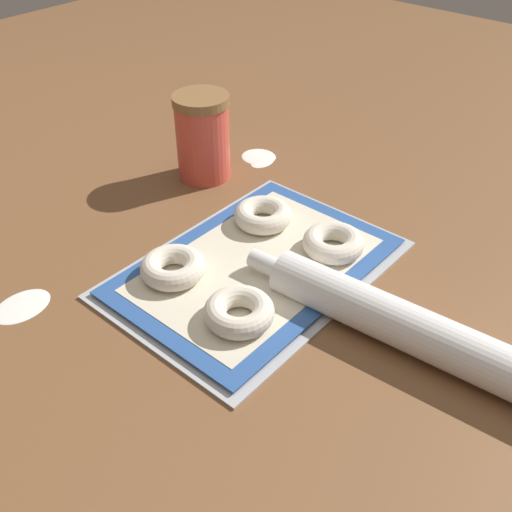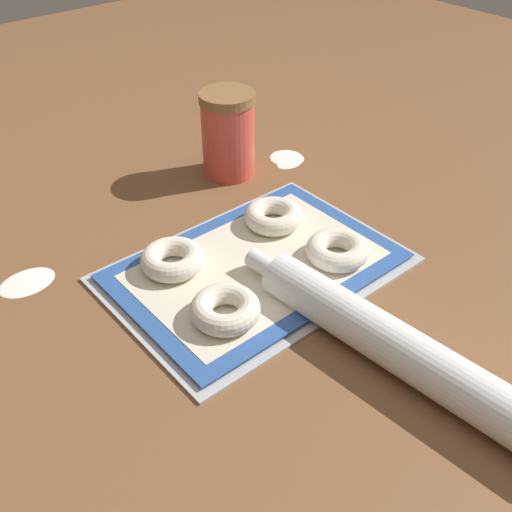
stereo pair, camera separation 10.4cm
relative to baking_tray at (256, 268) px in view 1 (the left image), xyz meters
name	(u,v)px [view 1 (the left image)]	position (x,y,z in m)	size (l,w,h in m)	color
ground_plane	(258,280)	(-0.01, -0.02, 0.00)	(2.80, 2.80, 0.00)	brown
baking_tray	(256,268)	(0.00, 0.00, 0.00)	(0.41, 0.29, 0.01)	#B2B5BA
baking_mat	(256,265)	(0.00, 0.00, 0.01)	(0.38, 0.26, 0.00)	#2D569E
bagel_front_left	(239,312)	(-0.10, -0.06, 0.02)	(0.09, 0.09, 0.03)	silver
bagel_front_right	(333,243)	(0.10, -0.06, 0.02)	(0.09, 0.09, 0.03)	silver
bagel_back_left	(173,267)	(-0.09, 0.07, 0.02)	(0.09, 0.09, 0.03)	silver
bagel_back_right	(263,215)	(0.09, 0.06, 0.02)	(0.09, 0.09, 0.03)	silver
flour_canister	(203,137)	(0.15, 0.25, 0.07)	(0.10, 0.10, 0.15)	#DB4C3D
rolling_pin	(419,332)	(0.01, -0.25, 0.03)	(0.09, 0.50, 0.06)	silver
flour_patch_near	(259,156)	(0.26, 0.22, 0.00)	(0.06, 0.07, 0.00)	white
flour_patch_far	(262,161)	(0.25, 0.20, 0.00)	(0.05, 0.03, 0.00)	white
flour_patch_side	(22,306)	(-0.26, 0.19, 0.00)	(0.08, 0.06, 0.00)	white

